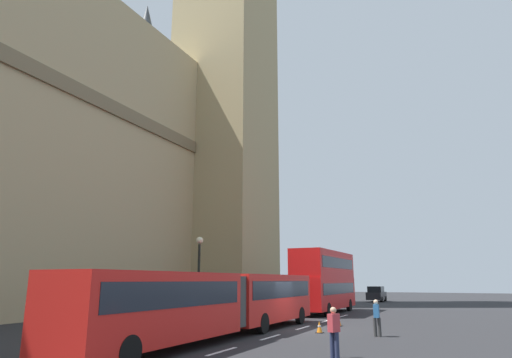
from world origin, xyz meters
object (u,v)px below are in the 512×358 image
Objects in this scene: articulated_bus at (221,299)px; traffic_cone_middle at (339,321)px; traffic_cone_west at (319,327)px; pedestrian_by_kerb at (377,316)px; sedan_lead at (376,294)px; street_lamp at (199,273)px; double_decker_bus at (325,279)px; pedestrian_near_cones at (334,330)px.

articulated_bus is 32.38× the size of traffic_cone_middle.
articulated_bus is 32.38× the size of traffic_cone_west.
articulated_bus reaches higher than pedestrian_by_kerb.
sedan_lead reaches higher than traffic_cone_middle.
sedan_lead is at bearing -0.28° from articulated_bus.
street_lamp is at bearing 41.80° from articulated_bus.
double_decker_bus is (17.13, 0.00, 0.96)m from articulated_bus.
street_lamp is (-33.88, 4.70, 2.14)m from sedan_lead.
double_decker_bus is 1.98× the size of street_lamp.
street_lamp is 3.12× the size of pedestrian_near_cones.
traffic_cone_middle is (-31.43, -3.40, -0.63)m from sedan_lead.
street_lamp reaches higher than sedan_lead.
articulated_bus reaches higher than traffic_cone_west.
sedan_lead is (21.79, -0.19, -1.80)m from double_decker_bus.
pedestrian_by_kerb is (-0.25, -2.92, 0.63)m from traffic_cone_west.
pedestrian_near_cones is at bearing -158.91° from traffic_cone_west.
pedestrian_near_cones is at bearing -116.50° from articulated_bus.
traffic_cone_middle is 0.34× the size of pedestrian_by_kerb.
pedestrian_by_kerb is (-35.38, -6.30, -0.00)m from sedan_lead.
traffic_cone_middle is at bearing 13.96° from pedestrian_near_cones.
double_decker_bus reaches higher than articulated_bus.
traffic_cone_west is at bearing -43.23° from articulated_bus.
double_decker_bus is 21.25m from pedestrian_near_cones.
pedestrian_by_kerb is at bearing -61.38° from articulated_bus.
double_decker_bus is 2.37× the size of sedan_lead.
street_lamp is at bearing 159.56° from double_decker_bus.
pedestrian_by_kerb is at bearing -2.25° from pedestrian_near_cones.
articulated_bus is 17.15m from double_decker_bus.
double_decker_bus is at bearing 25.54° from pedestrian_by_kerb.
articulated_bus is 4.27× the size of sedan_lead.
street_lamp reaches higher than pedestrian_by_kerb.
traffic_cone_middle is at bearing -73.14° from street_lamp.
double_decker_bus is at bearing 20.46° from traffic_cone_middle.
sedan_lead is 35.93m from pedestrian_by_kerb.
street_lamp is (5.04, 4.51, 1.31)m from articulated_bus.
traffic_cone_west is (-13.33, -3.57, -2.43)m from double_decker_bus.
articulated_bus reaches higher than traffic_cone_middle.
sedan_lead is 42.46m from pedestrian_near_cones.
traffic_cone_west is 0.34× the size of pedestrian_by_kerb.
pedestrian_by_kerb is (3.54, -6.49, -0.83)m from articulated_bus.
articulated_bus is at bearing 179.72° from sedan_lead.
traffic_cone_middle is 10.94m from pedestrian_near_cones.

